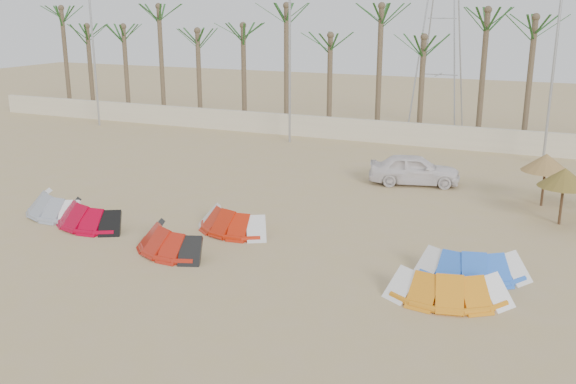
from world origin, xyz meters
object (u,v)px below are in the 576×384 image
at_px(kite_red_left, 93,213).
at_px(parasol_left, 546,163).
at_px(kite_red_right, 235,219).
at_px(parasol_mid, 565,178).
at_px(kite_grey, 58,203).
at_px(kite_orange, 451,283).
at_px(kite_red_mid, 174,237).
at_px(kite_blue, 474,261).
at_px(car, 414,169).

distance_m(kite_red_left, parasol_left, 17.47).
xyz_separation_m(kite_red_right, parasol_mid, (10.58, 5.32, 1.35)).
relative_size(kite_grey, kite_orange, 1.00).
relative_size(kite_red_mid, kite_orange, 1.00).
xyz_separation_m(kite_red_mid, kite_blue, (9.30, 1.82, 0.00)).
bearing_deg(parasol_mid, kite_grey, -160.35).
bearing_deg(kite_red_left, kite_red_right, 16.14).
bearing_deg(kite_grey, parasol_left, 26.58).
distance_m(kite_grey, kite_blue, 15.51).
xyz_separation_m(kite_red_left, parasol_left, (14.93, 8.97, 1.36)).
xyz_separation_m(kite_red_left, kite_red_right, (5.07, 1.47, -0.00)).
bearing_deg(parasol_left, kite_red_right, -142.74).
distance_m(kite_grey, kite_red_mid, 6.38).
xyz_separation_m(kite_red_mid, kite_orange, (8.94, -0.06, 0.00)).
bearing_deg(kite_red_right, kite_red_left, -163.86).
distance_m(kite_blue, parasol_mid, 6.52).
bearing_deg(kite_red_right, kite_blue, -4.49).
xyz_separation_m(kite_red_right, kite_orange, (8.00, -2.54, 0.00)).
relative_size(kite_red_mid, parasol_left, 1.63).
bearing_deg(parasol_mid, kite_red_right, -153.30).
bearing_deg(kite_red_right, parasol_mid, 26.70).
xyz_separation_m(kite_grey, kite_blue, (15.50, 0.35, 0.00)).
distance_m(kite_blue, parasol_left, 8.41).
bearing_deg(car, parasol_left, -116.79).
distance_m(kite_grey, kite_orange, 15.23).
distance_m(kite_red_mid, parasol_left, 14.77).
bearing_deg(kite_blue, kite_red_right, 175.51).
bearing_deg(kite_orange, kite_red_right, 162.40).
xyz_separation_m(kite_red_right, car, (4.43, 8.70, 0.26)).
relative_size(kite_grey, kite_red_left, 0.98).
height_order(kite_orange, parasol_mid, parasol_mid).
bearing_deg(kite_orange, kite_red_left, 175.31).
height_order(kite_grey, parasol_mid, parasol_mid).
xyz_separation_m(kite_red_left, kite_red_mid, (4.13, -1.01, -0.00)).
distance_m(kite_red_right, parasol_mid, 11.92).
bearing_deg(parasol_mid, car, 151.21).
xyz_separation_m(kite_grey, parasol_mid, (17.73, 6.33, 1.35)).
bearing_deg(kite_red_mid, car, 64.33).
relative_size(kite_grey, parasol_left, 1.63).
relative_size(kite_orange, kite_blue, 1.01).
bearing_deg(kite_red_right, kite_red_mid, -110.80).
distance_m(kite_red_left, kite_blue, 13.45).
height_order(kite_red_right, parasol_mid, parasol_mid).
bearing_deg(kite_red_mid, parasol_left, 42.74).
bearing_deg(car, kite_red_left, 122.57).
relative_size(kite_red_right, parasol_left, 1.53).
distance_m(kite_red_left, parasol_mid, 17.11).
bearing_deg(kite_orange, kite_red_mid, 179.63).
distance_m(parasol_left, car, 5.67).
xyz_separation_m(kite_red_left, car, (9.50, 10.17, 0.26)).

